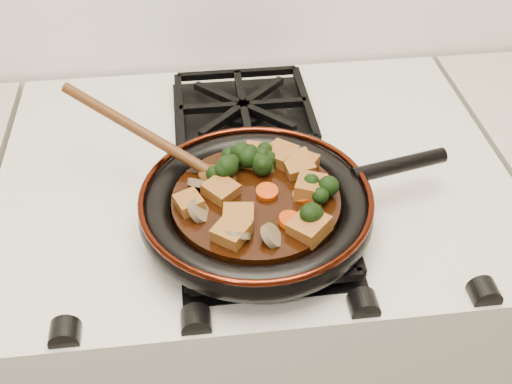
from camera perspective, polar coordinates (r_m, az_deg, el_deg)
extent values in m
cube|color=beige|center=(1.30, -0.20, -13.57)|extent=(0.76, 0.60, 0.90)
cylinder|color=black|center=(0.85, 0.00, -1.89)|extent=(0.28, 0.28, 0.01)
torus|color=black|center=(0.84, 0.00, -1.44)|extent=(0.31, 0.31, 0.04)
torus|color=#3E1308|center=(0.83, 0.00, -0.37)|extent=(0.30, 0.30, 0.01)
cylinder|color=black|center=(0.91, 12.61, 2.34)|extent=(0.14, 0.05, 0.02)
cylinder|color=black|center=(0.84, 0.00, -1.09)|extent=(0.22, 0.22, 0.02)
cube|color=brown|center=(0.83, 4.87, 0.34)|extent=(0.05, 0.06, 0.03)
cube|color=brown|center=(0.78, 4.76, -3.11)|extent=(0.06, 0.06, 0.03)
cube|color=brown|center=(0.77, -2.20, -3.64)|extent=(0.05, 0.05, 0.02)
cube|color=brown|center=(0.88, 4.29, 2.49)|extent=(0.05, 0.05, 0.02)
cube|color=brown|center=(0.89, 2.21, 3.26)|extent=(0.06, 0.06, 0.03)
cube|color=brown|center=(0.83, -3.14, 0.13)|extent=(0.05, 0.05, 0.02)
cube|color=brown|center=(0.82, -5.95, -1.03)|extent=(0.04, 0.04, 0.02)
cube|color=brown|center=(0.87, 3.75, 2.34)|extent=(0.05, 0.05, 0.03)
cube|color=brown|center=(0.88, -0.01, 3.14)|extent=(0.05, 0.05, 0.02)
cube|color=brown|center=(0.79, -1.57, -2.27)|extent=(0.04, 0.04, 0.02)
cylinder|color=#BA3405|center=(0.83, 0.99, 0.01)|extent=(0.03, 0.03, 0.01)
cylinder|color=#BA3405|center=(0.79, 3.11, -2.56)|extent=(0.03, 0.03, 0.01)
cylinder|color=#BA3405|center=(0.83, 4.29, -0.20)|extent=(0.03, 0.03, 0.02)
cylinder|color=#BA3405|center=(0.90, 0.84, 3.49)|extent=(0.03, 0.03, 0.02)
cylinder|color=brown|center=(0.77, -1.76, -3.85)|extent=(0.04, 0.04, 0.03)
cylinder|color=brown|center=(0.85, -5.08, 0.78)|extent=(0.04, 0.04, 0.03)
cylinder|color=brown|center=(0.80, -5.08, -1.71)|extent=(0.03, 0.04, 0.03)
cylinder|color=brown|center=(0.77, 1.41, -3.92)|extent=(0.03, 0.04, 0.03)
ellipsoid|color=#4D2910|center=(0.86, -3.47, 1.42)|extent=(0.07, 0.07, 0.02)
cylinder|color=#4D2910|center=(0.90, -10.34, 5.40)|extent=(0.02, 0.02, 0.25)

